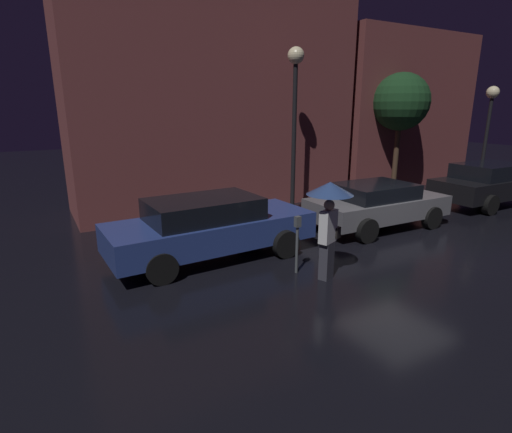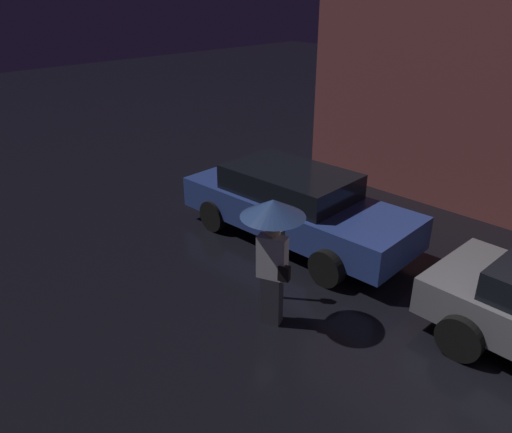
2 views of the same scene
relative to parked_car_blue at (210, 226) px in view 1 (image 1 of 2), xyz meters
name	(u,v)px [view 1 (image 1 of 2)]	position (x,y,z in m)	size (l,w,h in m)	color
ground_plane	(402,243)	(4.62, -1.53, -0.75)	(60.00, 60.00, 0.00)	black
building_facade_left	(215,96)	(2.42, 4.97, 2.98)	(9.67, 3.00, 7.45)	brown
building_facade_right	(394,111)	(11.10, 4.97, 2.44)	(6.88, 3.00, 6.38)	brown
parked_car_blue	(210,226)	(0.00, 0.00, 0.00)	(4.75, 1.96, 1.41)	navy
parked_car_grey	(377,204)	(5.09, -0.14, -0.05)	(4.09, 2.00, 1.29)	slate
parked_car_black	(490,183)	(10.65, -0.08, 0.03)	(4.54, 2.00, 1.47)	black
pedestrian_with_umbrella	(329,206)	(1.56, -2.26, 0.76)	(0.91, 0.91, 1.99)	#383842
parking_meter	(297,238)	(1.21, -1.72, 0.01)	(0.12, 0.10, 1.23)	#4C5154
street_lamp_near	(295,92)	(3.98, 2.48, 3.06)	(0.51, 0.51, 5.11)	black
street_lamp_far	(490,111)	(13.63, 2.10, 2.43)	(0.50, 0.50, 4.19)	black
street_tree	(401,102)	(9.26, 2.99, 2.78)	(2.17, 2.17, 4.63)	#473323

